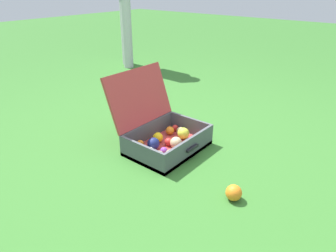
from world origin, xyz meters
TOP-DOWN VIEW (x-y plane):
  - ground_plane at (0.00, 0.00)m, footprint 16.00×16.00m
  - open_suitcase at (0.06, 0.11)m, footprint 0.52×0.53m
  - stray_ball_on_grass at (-0.12, -0.53)m, footprint 0.09×0.09m

SIDE VIEW (x-z plane):
  - ground_plane at x=0.00m, z-range 0.00..0.00m
  - stray_ball_on_grass at x=-0.12m, z-range 0.00..0.09m
  - open_suitcase at x=0.06m, z-range -0.14..0.36m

